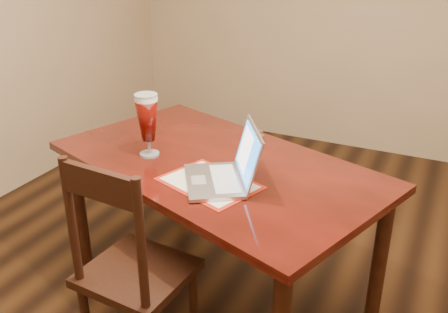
% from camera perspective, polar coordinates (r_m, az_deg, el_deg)
% --- Properties ---
extents(dining_table, '(1.88, 1.43, 1.11)m').
position_cam_1_polar(dining_table, '(2.54, -1.20, -2.26)').
color(dining_table, '#55110B').
rests_on(dining_table, ground).
extents(dining_chair, '(0.47, 0.45, 1.04)m').
position_cam_1_polar(dining_chair, '(2.26, -10.52, -12.72)').
color(dining_chair, black).
rests_on(dining_chair, ground).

